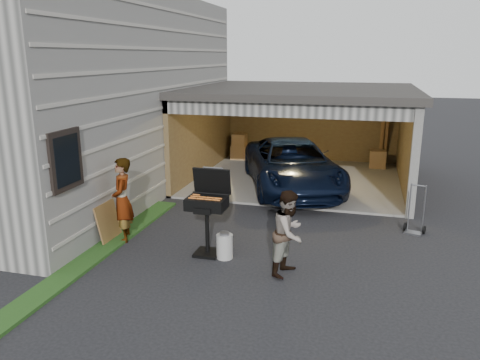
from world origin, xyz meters
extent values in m
plane|color=black|center=(0.00, 0.00, 0.00)|extent=(80.00, 80.00, 0.00)
cube|color=#474744|center=(-6.00, 4.00, 2.75)|extent=(7.00, 11.00, 5.50)
cube|color=#193814|center=(-2.25, -1.00, 0.03)|extent=(0.50, 8.00, 0.06)
cube|color=#605E59|center=(0.75, 6.50, 0.03)|extent=(6.50, 6.00, 0.06)
cube|color=#4E3A24|center=(0.75, 9.43, 1.35)|extent=(6.50, 0.15, 2.70)
cube|color=#4E3A24|center=(3.92, 6.50, 1.35)|extent=(0.15, 6.00, 2.70)
cube|color=#4E3A24|center=(-2.42, 6.50, 1.35)|extent=(0.15, 6.00, 2.70)
cube|color=#2D2B28|center=(0.75, 6.50, 2.80)|extent=(6.80, 6.30, 0.20)
cube|color=#474744|center=(0.75, 3.58, 2.52)|extent=(6.50, 0.16, 0.36)
cube|color=silver|center=(0.75, 4.80, 2.62)|extent=(6.00, 2.40, 0.06)
cube|color=#474744|center=(3.90, 3.55, 1.35)|extent=(0.20, 0.18, 2.70)
cube|color=brown|center=(-1.80, 8.70, 0.31)|extent=(0.60, 0.50, 0.50)
cube|color=brown|center=(-1.80, 8.70, 0.79)|extent=(0.50, 0.45, 0.45)
cube|color=brown|center=(3.20, 8.60, 0.36)|extent=(0.55, 0.50, 0.60)
cube|color=brown|center=(3.38, 9.20, 1.20)|extent=(0.24, 0.43, 2.20)
imported|color=black|center=(0.74, 5.20, 0.70)|extent=(3.94, 5.55, 1.41)
imported|color=silver|center=(-2.10, 0.44, 0.90)|extent=(0.65, 0.77, 1.80)
imported|color=#3F1F19|center=(1.54, -0.20, 0.78)|extent=(0.78, 0.90, 1.56)
cube|color=black|center=(-0.14, 0.20, 0.03)|extent=(0.48, 0.48, 0.06)
cylinder|color=black|center=(-0.14, 0.20, 0.52)|extent=(0.08, 0.08, 0.97)
cube|color=black|center=(-0.14, 0.20, 1.07)|extent=(0.76, 0.53, 0.23)
cube|color=#59595B|center=(-0.14, 0.20, 1.17)|extent=(0.69, 0.46, 0.02)
cube|color=black|center=(-0.14, 0.53, 1.43)|extent=(0.76, 0.14, 0.53)
cylinder|color=#B4B3AF|center=(0.24, 0.13, 0.24)|extent=(0.38, 0.38, 0.48)
cube|color=brown|center=(-2.40, 0.33, 0.42)|extent=(0.21, 0.75, 0.83)
cube|color=slate|center=(3.90, 2.44, 0.02)|extent=(0.41, 0.32, 0.04)
cylinder|color=black|center=(3.74, 2.62, 0.09)|extent=(0.09, 0.19, 0.19)
cylinder|color=black|center=(4.13, 2.50, 0.09)|extent=(0.09, 0.19, 0.19)
cylinder|color=slate|center=(3.79, 2.61, 0.57)|extent=(0.03, 0.03, 1.08)
cylinder|color=slate|center=(4.08, 2.52, 0.57)|extent=(0.03, 0.03, 1.08)
cylinder|color=slate|center=(3.94, 2.56, 1.08)|extent=(0.31, 0.12, 0.03)
camera|label=1|loc=(2.74, -7.94, 3.83)|focal=35.00mm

